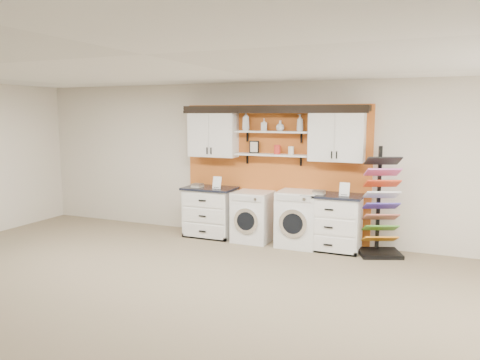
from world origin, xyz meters
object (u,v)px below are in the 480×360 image
at_px(base_cabinet_left, 210,212).
at_px(base_cabinet_right, 333,222).
at_px(sample_rack, 380,221).
at_px(dryer, 299,219).
at_px(washer, 253,216).

relative_size(base_cabinet_left, base_cabinet_right, 0.98).
distance_m(base_cabinet_left, sample_rack, 3.02).
height_order(base_cabinet_left, base_cabinet_right, base_cabinet_right).
bearing_deg(base_cabinet_right, dryer, -179.67).
distance_m(base_cabinet_right, sample_rack, 0.76).
xyz_separation_m(base_cabinet_left, sample_rack, (3.02, -0.00, 0.09)).
bearing_deg(sample_rack, base_cabinet_left, 158.57).
xyz_separation_m(base_cabinet_left, base_cabinet_right, (2.26, -0.00, 0.01)).
bearing_deg(sample_rack, dryer, 158.67).
height_order(base_cabinet_right, washer, base_cabinet_right).
bearing_deg(base_cabinet_left, dryer, -0.12).
bearing_deg(dryer, base_cabinet_left, 179.88).
bearing_deg(washer, base_cabinet_left, 179.77).
relative_size(base_cabinet_right, washer, 1.08).
height_order(washer, dryer, dryer).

